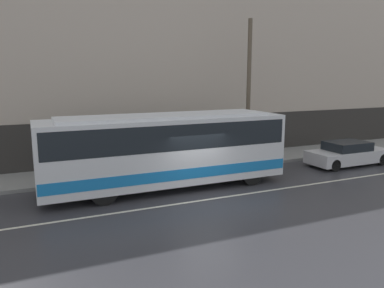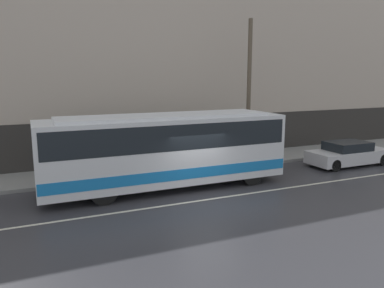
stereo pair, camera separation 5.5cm
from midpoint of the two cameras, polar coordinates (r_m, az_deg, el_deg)
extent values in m
plane|color=#333338|center=(15.23, 2.45, -8.47)|extent=(60.00, 60.00, 0.00)
cube|color=gray|center=(20.14, -4.52, -3.54)|extent=(60.00, 3.11, 0.17)
cube|color=#B7A899|center=(21.17, -6.27, 10.88)|extent=(60.00, 0.30, 10.25)
cube|color=#2D2B28|center=(21.33, -5.93, 0.51)|extent=(60.00, 0.06, 2.56)
cube|color=beige|center=(15.23, 2.45, -8.46)|extent=(54.00, 0.14, 0.01)
cube|color=silver|center=(16.37, -3.91, -0.80)|extent=(10.70, 2.57, 2.80)
cube|color=#1972BF|center=(16.56, -3.88, -3.69)|extent=(10.64, 2.59, 0.45)
cube|color=black|center=(16.25, -3.94, 1.58)|extent=(10.38, 2.59, 1.06)
cube|color=orange|center=(18.63, 11.60, 4.14)|extent=(0.12, 1.93, 0.28)
cube|color=silver|center=(16.15, -3.98, 4.29)|extent=(9.09, 2.18, 0.12)
cylinder|color=black|center=(17.29, 9.24, -4.44)|extent=(1.07, 0.28, 1.07)
cylinder|color=black|center=(19.16, 5.59, -2.89)|extent=(1.07, 0.28, 1.07)
cylinder|color=black|center=(14.88, -13.18, -7.04)|extent=(1.07, 0.28, 1.07)
cylinder|color=black|center=(17.01, -14.59, -4.89)|extent=(1.07, 0.28, 1.07)
cube|color=silver|center=(22.58, 22.80, -1.69)|extent=(4.75, 1.81, 0.68)
cube|color=black|center=(22.39, 22.69, -0.28)|extent=(2.28, 1.63, 0.48)
cylinder|color=black|center=(23.38, 27.11, -2.13)|extent=(0.63, 0.20, 0.63)
cylinder|color=black|center=(24.40, 24.20, -1.42)|extent=(0.63, 0.20, 0.63)
cylinder|color=black|center=(20.86, 21.07, -3.08)|extent=(0.63, 0.20, 0.63)
cylinder|color=black|center=(22.00, 18.13, -2.22)|extent=(0.63, 0.20, 0.63)
cylinder|color=brown|center=(20.96, 8.72, 7.86)|extent=(0.23, 0.23, 7.74)
camera|label=1|loc=(0.03, -89.91, 0.02)|focal=35.00mm
camera|label=2|loc=(0.03, 90.09, -0.02)|focal=35.00mm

